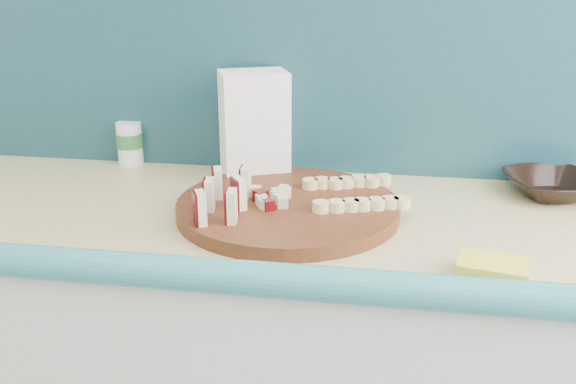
# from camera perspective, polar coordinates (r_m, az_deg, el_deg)

# --- Properties ---
(backsplash) EXTENTS (2.20, 0.02, 0.50)m
(backsplash) POSITION_cam_1_polar(r_m,az_deg,el_deg) (1.54, 0.44, 11.00)
(backsplash) COLOR teal
(backsplash) RESTS_ON kitchen_counter
(cutting_board) EXTENTS (0.57, 0.57, 0.03)m
(cutting_board) POSITION_cam_1_polar(r_m,az_deg,el_deg) (1.31, 0.00, -1.41)
(cutting_board) COLOR #3F1B0D
(cutting_board) RESTS_ON kitchen_counter
(apple_wedges) EXTENTS (0.09, 0.20, 0.06)m
(apple_wedges) POSITION_cam_1_polar(r_m,az_deg,el_deg) (1.26, -5.75, -0.18)
(apple_wedges) COLOR beige
(apple_wedges) RESTS_ON cutting_board
(apple_chunks) EXTENTS (0.07, 0.07, 0.02)m
(apple_chunks) POSITION_cam_1_polar(r_m,az_deg,el_deg) (1.30, -1.25, -0.42)
(apple_chunks) COLOR beige
(apple_chunks) RESTS_ON cutting_board
(banana_slices) EXTENTS (0.23, 0.21, 0.02)m
(banana_slices) POSITION_cam_1_polar(r_m,az_deg,el_deg) (1.33, 5.92, -0.09)
(banana_slices) COLOR beige
(banana_slices) RESTS_ON cutting_board
(brown_bowl) EXTENTS (0.25, 0.25, 0.05)m
(brown_bowl) POSITION_cam_1_polar(r_m,az_deg,el_deg) (1.52, 22.40, 0.52)
(brown_bowl) COLOR black
(brown_bowl) RESTS_ON kitchen_counter
(flour_bag) EXTENTS (0.18, 0.16, 0.26)m
(flour_bag) POSITION_cam_1_polar(r_m,az_deg,el_deg) (1.48, -3.01, 5.80)
(flour_bag) COLOR white
(flour_bag) RESTS_ON kitchen_counter
(canister) EXTENTS (0.07, 0.07, 0.11)m
(canister) POSITION_cam_1_polar(r_m,az_deg,el_deg) (1.67, -13.89, 4.29)
(canister) COLOR white
(canister) RESTS_ON kitchen_counter
(sponge) EXTENTS (0.12, 0.10, 0.03)m
(sponge) POSITION_cam_1_polar(r_m,az_deg,el_deg) (1.10, 17.70, -6.63)
(sponge) COLOR yellow
(sponge) RESTS_ON kitchen_counter
(banana_peel) EXTENTS (0.25, 0.21, 0.01)m
(banana_peel) POSITION_cam_1_polar(r_m,az_deg,el_deg) (1.41, -3.23, -0.33)
(banana_peel) COLOR #B29C22
(banana_peel) RESTS_ON kitchen_counter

